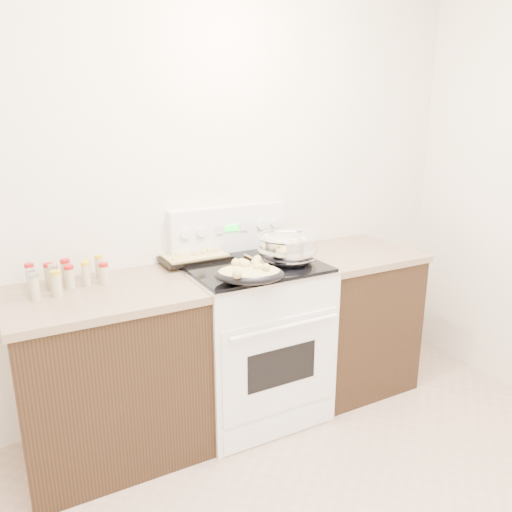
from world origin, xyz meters
TOP-DOWN VIEW (x-y plane):
  - room_shell at (0.00, 0.00)m, footprint 4.10×3.60m
  - counter_left at (-0.48, 1.43)m, footprint 0.93×0.67m
  - counter_right at (1.08, 1.43)m, footprint 0.73×0.67m
  - kitchen_range at (0.35, 1.42)m, footprint 0.78×0.73m
  - mixing_bowl at (0.54, 1.35)m, footprint 0.45×0.45m
  - roasting_pan at (0.19, 1.14)m, footprint 0.43×0.38m
  - baking_sheet at (0.10, 1.67)m, footprint 0.40×0.28m
  - wooden_spoon at (0.39, 1.39)m, footprint 0.04×0.25m
  - blue_ladle at (0.65, 1.40)m, footprint 0.14×0.24m
  - spice_jars at (-0.64, 1.56)m, footprint 0.39×0.23m

SIDE VIEW (x-z plane):
  - counter_left at x=-0.48m, z-range 0.00..0.92m
  - counter_right at x=1.08m, z-range 0.00..0.92m
  - kitchen_range at x=0.35m, z-range -0.12..1.10m
  - wooden_spoon at x=0.39m, z-range 0.93..0.98m
  - baking_sheet at x=0.10m, z-range 0.93..0.99m
  - blue_ladle at x=0.65m, z-range 0.93..1.02m
  - spice_jars at x=-0.64m, z-range 0.92..1.05m
  - roasting_pan at x=0.19m, z-range 0.93..1.05m
  - mixing_bowl at x=0.54m, z-range 0.92..1.13m
  - room_shell at x=0.00m, z-range 0.33..3.08m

